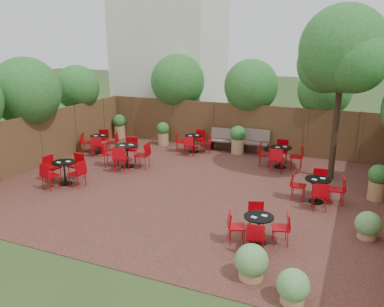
% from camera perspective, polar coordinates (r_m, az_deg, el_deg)
% --- Properties ---
extents(ground, '(80.00, 80.00, 0.00)m').
position_cam_1_polar(ground, '(13.00, -0.68, -4.83)').
color(ground, '#354F23').
rests_on(ground, ground).
extents(courtyard_paving, '(12.00, 10.00, 0.02)m').
position_cam_1_polar(courtyard_paving, '(12.99, -0.68, -4.79)').
color(courtyard_paving, '#381B16').
rests_on(courtyard_paving, ground).
extents(fence_back, '(12.00, 0.08, 2.00)m').
position_cam_1_polar(fence_back, '(17.21, 6.09, 3.84)').
color(fence_back, '#53331E').
rests_on(fence_back, ground).
extents(fence_left, '(0.08, 10.00, 2.00)m').
position_cam_1_polar(fence_left, '(15.99, -20.76, 1.90)').
color(fence_left, '#53331E').
rests_on(fence_left, ground).
extents(neighbour_building, '(5.00, 4.00, 8.00)m').
position_cam_1_polar(neighbour_building, '(21.29, -3.13, 14.42)').
color(neighbour_building, silver).
rests_on(neighbour_building, ground).
extents(overhang_foliage, '(15.71, 10.70, 2.54)m').
position_cam_1_polar(overhang_foliage, '(15.38, -4.26, 8.87)').
color(overhang_foliage, '#246721').
rests_on(overhang_foliage, ground).
extents(courtyard_tree, '(2.89, 2.81, 5.72)m').
position_cam_1_polar(courtyard_tree, '(13.78, 20.77, 13.12)').
color(courtyard_tree, black).
rests_on(courtyard_tree, courtyard_paving).
extents(park_bench_left, '(1.55, 0.60, 0.94)m').
position_cam_1_polar(park_bench_left, '(17.03, 5.12, 2.01)').
color(park_bench_left, brown).
rests_on(park_bench_left, courtyard_paving).
extents(park_bench_right, '(1.66, 0.56, 1.02)m').
position_cam_1_polar(park_bench_right, '(16.77, 8.21, 1.82)').
color(park_bench_right, brown).
rests_on(park_bench_right, courtyard_paving).
extents(bistro_tables, '(10.54, 8.01, 0.96)m').
position_cam_1_polar(bistro_tables, '(14.02, -1.77, -1.24)').
color(bistro_tables, black).
rests_on(bistro_tables, courtyard_paving).
extents(planters, '(11.88, 4.08, 1.17)m').
position_cam_1_polar(planters, '(16.37, 2.19, 1.92)').
color(planters, tan).
rests_on(planters, courtyard_paving).
extents(low_shrubs, '(2.78, 3.80, 0.73)m').
position_cam_1_polar(low_shrubs, '(8.79, 15.74, -13.87)').
color(low_shrubs, tan).
rests_on(low_shrubs, courtyard_paving).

